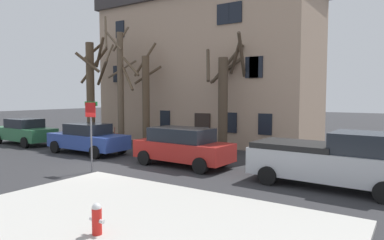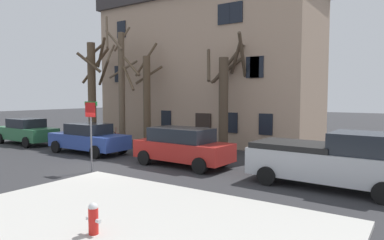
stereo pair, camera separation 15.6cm
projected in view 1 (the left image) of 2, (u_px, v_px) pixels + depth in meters
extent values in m
plane|color=#2D2D30|center=(105.00, 169.00, 15.08)|extent=(120.00, 120.00, 0.00)
cube|color=#B7B5AD|center=(108.00, 235.00, 7.76)|extent=(10.04, 8.26, 0.12)
cube|color=tan|center=(206.00, 73.00, 24.79)|extent=(15.22, 6.27, 9.60)
cube|color=#2D231E|center=(202.00, 130.00, 21.51)|extent=(1.10, 0.12, 2.10)
cube|color=black|center=(165.00, 119.00, 23.10)|extent=(0.80, 0.08, 1.20)
cube|color=black|center=(231.00, 123.00, 20.41)|extent=(0.80, 0.08, 1.20)
cube|color=black|center=(265.00, 124.00, 19.23)|extent=(0.80, 0.08, 1.20)
cube|color=black|center=(117.00, 74.00, 25.29)|extent=(0.80, 0.08, 1.20)
cube|color=black|center=(252.00, 67.00, 19.46)|extent=(0.80, 0.08, 1.20)
cube|color=black|center=(256.00, 67.00, 19.32)|extent=(0.80, 0.08, 1.20)
cube|color=black|center=(120.00, 29.00, 24.89)|extent=(0.80, 0.08, 1.20)
cube|color=black|center=(223.00, 14.00, 20.26)|extent=(0.80, 0.08, 1.20)
cube|color=black|center=(236.00, 12.00, 19.81)|extent=(0.80, 0.08, 1.20)
cylinder|color=brown|center=(91.00, 92.00, 23.99)|extent=(0.56, 0.56, 6.87)
cylinder|color=brown|center=(93.00, 51.00, 24.51)|extent=(1.45, 0.99, 1.36)
cylinder|color=brown|center=(102.00, 73.00, 24.40)|extent=(1.84, 0.88, 1.76)
cylinder|color=brown|center=(94.00, 66.00, 24.80)|extent=(1.84, 1.27, 2.61)
cylinder|color=brown|center=(100.00, 53.00, 24.20)|extent=(1.55, 0.78, 2.01)
cylinder|color=brown|center=(88.00, 62.00, 23.09)|extent=(1.41, 1.17, 1.40)
cylinder|color=brown|center=(121.00, 88.00, 22.76)|extent=(0.42, 0.42, 7.35)
cylinder|color=brown|center=(113.00, 40.00, 21.97)|extent=(1.43, 0.24, 1.42)
cylinder|color=brown|center=(109.00, 53.00, 22.67)|extent=(0.85, 1.45, 1.40)
cylinder|color=brown|center=(106.00, 32.00, 22.27)|extent=(1.51, 1.37, 2.37)
cylinder|color=brown|center=(122.00, 69.00, 23.61)|extent=(1.66, 1.32, 1.30)
cylinder|color=brown|center=(121.00, 39.00, 23.03)|extent=(0.99, 0.82, 1.68)
cylinder|color=brown|center=(146.00, 101.00, 21.99)|extent=(0.47, 0.47, 5.71)
cylinder|color=brown|center=(148.00, 75.00, 22.75)|extent=(1.66, 1.10, 1.26)
cylinder|color=brown|center=(128.00, 78.00, 21.41)|extent=(2.14, 1.44, 1.63)
cylinder|color=brown|center=(131.00, 66.00, 21.23)|extent=(2.09, 0.94, 1.35)
cylinder|color=brown|center=(145.00, 60.00, 22.47)|extent=(1.21, 1.15, 2.24)
cylinder|color=#4C3D2D|center=(223.00, 105.00, 19.31)|extent=(0.54, 0.54, 5.33)
cylinder|color=#4C3D2D|center=(235.00, 57.00, 19.28)|extent=(1.27, 1.23, 1.78)
cylinder|color=#4C3D2D|center=(208.00, 65.00, 19.18)|extent=(1.12, 1.65, 1.98)
cylinder|color=#4C3D2D|center=(227.00, 64.00, 19.99)|extent=(1.95, 0.61, 2.23)
cylinder|color=#4C3D2D|center=(226.00, 70.00, 20.07)|extent=(1.96, 0.77, 1.56)
cylinder|color=#4C3D2D|center=(242.00, 56.00, 18.81)|extent=(0.79, 2.17, 2.28)
cube|color=#2D6B42|center=(25.00, 133.00, 22.57)|extent=(4.83, 1.96, 0.79)
cube|color=#1E232B|center=(24.00, 123.00, 22.52)|extent=(2.24, 1.67, 0.58)
cylinder|color=black|center=(52.00, 139.00, 22.42)|extent=(0.69, 0.24, 0.68)
cylinder|color=black|center=(25.00, 143.00, 20.92)|extent=(0.69, 0.24, 0.68)
cylinder|color=black|center=(25.00, 136.00, 24.27)|extent=(0.69, 0.24, 0.68)
cube|color=#2D4799|center=(88.00, 141.00, 19.01)|extent=(4.79, 1.86, 0.76)
cube|color=#1E232B|center=(88.00, 129.00, 18.96)|extent=(2.20, 1.63, 0.58)
cylinder|color=black|center=(121.00, 148.00, 18.92)|extent=(0.68, 0.22, 0.68)
cylinder|color=black|center=(95.00, 152.00, 17.37)|extent=(0.68, 0.22, 0.68)
cylinder|color=black|center=(82.00, 143.00, 20.69)|extent=(0.68, 0.22, 0.68)
cylinder|color=black|center=(55.00, 147.00, 19.15)|extent=(0.68, 0.22, 0.68)
cube|color=#AD231E|center=(183.00, 150.00, 15.61)|extent=(4.63, 1.96, 0.80)
cube|color=#1E232B|center=(181.00, 135.00, 15.62)|extent=(2.89, 1.68, 0.62)
cylinder|color=black|center=(222.00, 159.00, 15.47)|extent=(0.69, 0.25, 0.68)
cylinder|color=black|center=(200.00, 166.00, 14.01)|extent=(0.69, 0.25, 0.68)
cylinder|color=black|center=(169.00, 153.00, 17.27)|extent=(0.69, 0.25, 0.68)
cylinder|color=black|center=(144.00, 158.00, 15.81)|extent=(0.69, 0.25, 0.68)
cube|color=#B7BABF|center=(329.00, 164.00, 12.01)|extent=(5.53, 2.32, 0.96)
cube|color=#1E232B|center=(361.00, 143.00, 11.38)|extent=(1.82, 1.90, 0.70)
cube|color=black|center=(296.00, 145.00, 12.67)|extent=(2.92, 2.12, 0.20)
cylinder|color=black|center=(288.00, 166.00, 13.96)|extent=(0.69, 0.25, 0.68)
cylinder|color=black|center=(267.00, 176.00, 12.28)|extent=(0.69, 0.25, 0.68)
cylinder|color=red|center=(97.00, 221.00, 7.61)|extent=(0.22, 0.22, 0.59)
sphere|color=silver|center=(97.00, 208.00, 7.59)|extent=(0.21, 0.21, 0.21)
cylinder|color=silver|center=(92.00, 219.00, 7.70)|extent=(0.10, 0.09, 0.09)
cylinder|color=silver|center=(102.00, 222.00, 7.52)|extent=(0.10, 0.09, 0.09)
cylinder|color=slate|center=(91.00, 138.00, 14.26)|extent=(0.07, 0.07, 2.92)
cube|color=red|center=(90.00, 110.00, 14.16)|extent=(0.60, 0.03, 0.60)
cube|color=#1E8C38|center=(91.00, 104.00, 14.18)|extent=(0.76, 0.02, 0.18)
torus|color=black|center=(121.00, 138.00, 23.27)|extent=(0.71, 0.14, 0.71)
torus|color=black|center=(112.00, 136.00, 23.95)|extent=(0.71, 0.14, 0.71)
cylinder|color=maroon|center=(116.00, 134.00, 23.59)|extent=(0.99, 0.18, 0.19)
cylinder|color=maroon|center=(115.00, 130.00, 23.71)|extent=(0.09, 0.05, 0.45)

